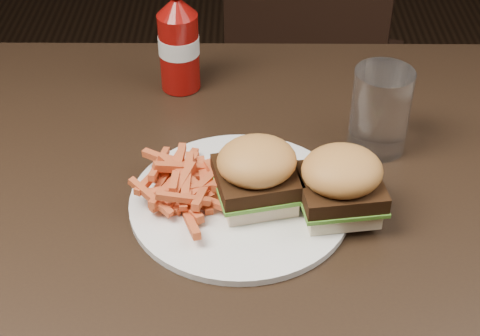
{
  "coord_description": "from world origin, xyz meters",
  "views": [
    {
      "loc": [
        -0.03,
        -0.68,
        1.34
      ],
      "look_at": [
        -0.03,
        0.01,
        0.8
      ],
      "focal_mm": 55.0,
      "sensor_mm": 36.0,
      "label": 1
    }
  ],
  "objects_px": {
    "plate": "(240,202)",
    "tumbler": "(380,112)",
    "ketchup_bottle": "(179,52)",
    "chair_far": "(317,71)",
    "dining_table": "(267,215)"
  },
  "relations": [
    {
      "from": "dining_table",
      "to": "chair_far",
      "type": "relative_size",
      "value": 3.31
    },
    {
      "from": "ketchup_bottle",
      "to": "tumbler",
      "type": "height_order",
      "value": "ketchup_bottle"
    },
    {
      "from": "dining_table",
      "to": "plate",
      "type": "distance_m",
      "value": 0.04
    },
    {
      "from": "ketchup_bottle",
      "to": "tumbler",
      "type": "xyz_separation_m",
      "value": [
        0.27,
        -0.15,
        -0.01
      ]
    },
    {
      "from": "chair_far",
      "to": "ketchup_bottle",
      "type": "xyz_separation_m",
      "value": [
        -0.27,
        -0.58,
        0.38
      ]
    },
    {
      "from": "chair_far",
      "to": "ketchup_bottle",
      "type": "bearing_deg",
      "value": 82.49
    },
    {
      "from": "plate",
      "to": "ketchup_bottle",
      "type": "bearing_deg",
      "value": 108.53
    },
    {
      "from": "plate",
      "to": "tumbler",
      "type": "height_order",
      "value": "tumbler"
    },
    {
      "from": "dining_table",
      "to": "tumbler",
      "type": "bearing_deg",
      "value": 38.38
    },
    {
      "from": "chair_far",
      "to": "plate",
      "type": "distance_m",
      "value": 0.93
    },
    {
      "from": "plate",
      "to": "ketchup_bottle",
      "type": "relative_size",
      "value": 2.29
    },
    {
      "from": "chair_far",
      "to": "ketchup_bottle",
      "type": "relative_size",
      "value": 3.09
    },
    {
      "from": "dining_table",
      "to": "ketchup_bottle",
      "type": "distance_m",
      "value": 0.3
    },
    {
      "from": "chair_far",
      "to": "plate",
      "type": "bearing_deg",
      "value": 95.44
    },
    {
      "from": "plate",
      "to": "dining_table",
      "type": "bearing_deg",
      "value": 8.39
    }
  ]
}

